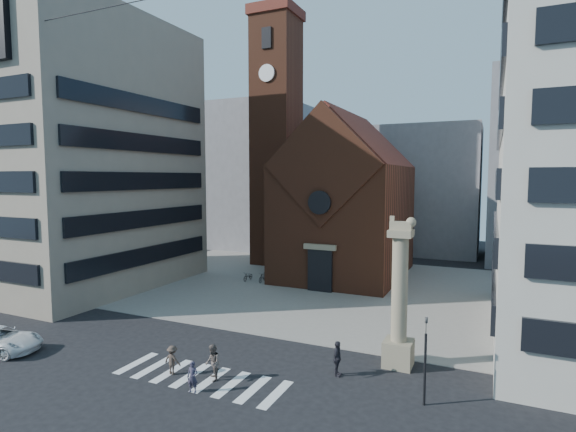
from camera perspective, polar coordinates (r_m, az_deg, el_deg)
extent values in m
plane|color=black|center=(28.88, -8.32, -17.17)|extent=(120.00, 120.00, 0.00)
cube|color=gray|center=(45.23, 5.04, -8.91)|extent=(46.00, 30.00, 0.05)
cube|color=brown|center=(49.84, 7.40, -0.67)|extent=(12.00, 16.00, 12.00)
cube|color=brown|center=(50.00, 7.62, 6.23)|extent=(12.00, 15.40, 12.00)
cube|color=brown|center=(42.09, 4.26, 6.51)|extent=(11.76, 0.50, 11.76)
cylinder|color=black|center=(41.72, 4.02, 1.72)|extent=(2.20, 0.30, 2.20)
cube|color=black|center=(42.81, 4.08, -6.98)|extent=(2.40, 0.30, 4.00)
cube|color=gray|center=(42.35, 4.08, -3.95)|extent=(3.20, 0.40, 0.50)
cube|color=brown|center=(56.25, -1.47, 9.19)|extent=(5.00, 5.00, 30.00)
cube|color=brown|center=(59.47, -1.50, 24.36)|extent=(5.50, 5.50, 1.20)
cylinder|color=white|center=(55.13, -2.73, 17.69)|extent=(2.00, 0.20, 2.00)
cube|color=black|center=(56.15, -2.75, 21.67)|extent=(1.20, 0.20, 2.40)
cube|color=gray|center=(50.48, -25.59, 6.92)|extent=(18.00, 20.00, 26.00)
cube|color=gray|center=(71.37, -4.45, 5.07)|extent=(16.00, 14.00, 22.00)
cube|color=gray|center=(67.97, 17.32, 3.18)|extent=(14.00, 12.00, 18.00)
cube|color=gray|center=(64.82, 31.27, 5.26)|extent=(16.00, 14.00, 24.00)
cube|color=gray|center=(27.72, 13.82, -16.56)|extent=(1.60, 1.60, 1.50)
cylinder|color=gray|center=(26.59, 13.99, -9.02)|extent=(0.90, 0.90, 6.00)
cube|color=gray|center=(26.01, 14.14, -2.16)|extent=(1.30, 1.30, 0.40)
cube|color=gray|center=(25.96, 14.16, -1.28)|extent=(1.20, 0.50, 0.55)
sphere|color=gray|center=(25.84, 15.37, -0.78)|extent=(0.56, 0.56, 0.56)
cube|color=gray|center=(26.02, 13.09, -0.36)|extent=(0.25, 0.15, 0.35)
cylinder|color=black|center=(23.40, 17.00, -18.16)|extent=(0.12, 0.12, 3.50)
imported|color=black|center=(22.65, 17.14, -13.15)|extent=(0.13, 0.16, 0.80)
imported|color=#332F41|center=(24.53, -12.02, -19.37)|extent=(0.63, 0.47, 1.59)
imported|color=#5B4F49|center=(25.53, -9.55, -17.89)|extent=(1.17, 1.19, 1.94)
imported|color=#28272F|center=(25.84, 6.27, -17.56)|extent=(0.55, 1.17, 1.94)
imported|color=#42342C|center=(26.76, -14.46, -17.28)|extent=(1.04, 0.61, 1.60)
imported|color=black|center=(47.58, -5.08, -7.62)|extent=(0.63, 1.73, 0.91)
imported|color=black|center=(46.74, -3.19, -7.77)|extent=(0.50, 1.68, 1.00)
imported|color=black|center=(45.98, -1.23, -8.05)|extent=(0.63, 1.73, 0.91)
imported|color=black|center=(45.25, 0.79, -8.20)|extent=(0.50, 1.68, 1.00)
imported|color=black|center=(44.60, 2.88, -8.46)|extent=(0.63, 1.73, 0.91)
imported|color=black|center=(43.99, 5.03, -8.60)|extent=(0.50, 1.68, 1.00)
imported|color=black|center=(43.46, 7.24, -8.86)|extent=(0.63, 1.73, 0.91)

